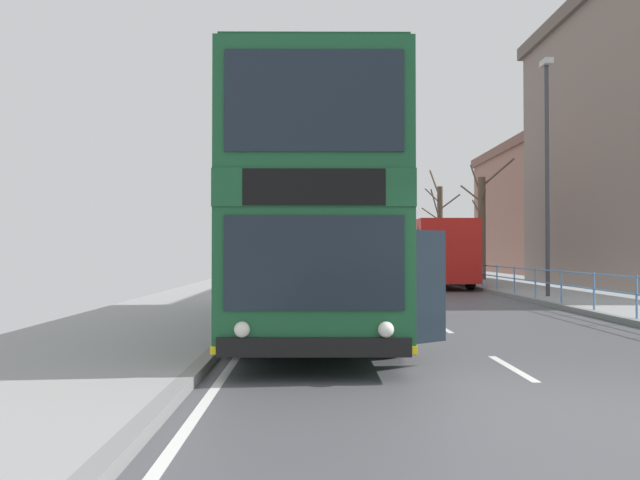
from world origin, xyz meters
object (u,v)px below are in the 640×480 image
(background_bus_far_lane, at_px, (429,251))
(bare_tree_far_01, at_px, (440,228))
(bare_tree_far_00, at_px, (482,225))
(street_lamp_far_side, at_px, (547,159))
(double_decker_bus_main, at_px, (315,218))
(background_building_01, at_px, (564,209))

(background_bus_far_lane, xyz_separation_m, bare_tree_far_01, (2.35, 8.99, 1.50))
(background_bus_far_lane, relative_size, bare_tree_far_00, 1.57)
(background_bus_far_lane, relative_size, street_lamp_far_side, 1.30)
(double_decker_bus_main, distance_m, background_building_01, 41.27)
(double_decker_bus_main, height_order, background_bus_far_lane, double_decker_bus_main)
(bare_tree_far_01, distance_m, background_building_01, 15.04)
(double_decker_bus_main, distance_m, bare_tree_far_01, 28.00)
(bare_tree_far_00, bearing_deg, double_decker_bus_main, -113.30)
(bare_tree_far_00, distance_m, background_building_01, 18.26)
(double_decker_bus_main, xyz_separation_m, street_lamp_far_side, (7.87, 8.25, 2.44))
(bare_tree_far_01, xyz_separation_m, background_building_01, (11.60, 9.40, 1.82))
(street_lamp_far_side, xyz_separation_m, background_building_01, (11.72, 27.97, 0.22))
(background_bus_far_lane, xyz_separation_m, street_lamp_far_side, (2.23, -9.57, 3.10))
(bare_tree_far_00, xyz_separation_m, background_building_01, (10.41, 14.89, 1.86))
(double_decker_bus_main, bearing_deg, street_lamp_far_side, 46.35)
(background_bus_far_lane, distance_m, street_lamp_far_side, 10.31)
(background_bus_far_lane, bearing_deg, street_lamp_far_side, -76.88)
(double_decker_bus_main, xyz_separation_m, background_building_01, (19.60, 36.22, 2.66))
(background_bus_far_lane, bearing_deg, background_building_01, 52.82)
(double_decker_bus_main, height_order, street_lamp_far_side, street_lamp_far_side)
(double_decker_bus_main, distance_m, bare_tree_far_00, 23.24)
(street_lamp_far_side, height_order, background_building_01, background_building_01)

